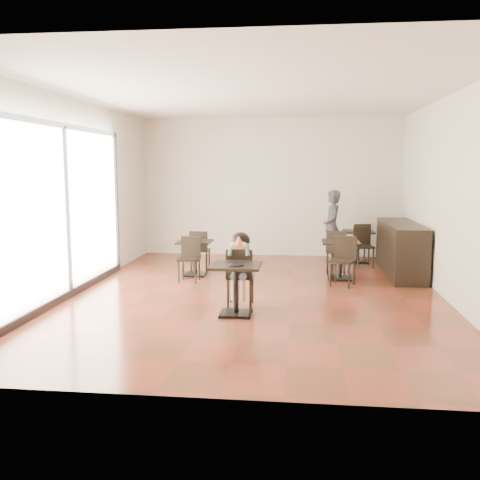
# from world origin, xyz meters

# --- Properties ---
(floor) EXTENTS (6.00, 8.00, 0.01)m
(floor) POSITION_xyz_m (0.00, 0.00, 0.00)
(floor) COLOR maroon
(floor) RESTS_ON ground
(ceiling) EXTENTS (6.00, 8.00, 0.01)m
(ceiling) POSITION_xyz_m (0.00, 0.00, 3.20)
(ceiling) COLOR white
(ceiling) RESTS_ON floor
(wall_back) EXTENTS (6.00, 0.01, 3.20)m
(wall_back) POSITION_xyz_m (0.00, 4.00, 1.60)
(wall_back) COLOR beige
(wall_back) RESTS_ON floor
(wall_front) EXTENTS (6.00, 0.01, 3.20)m
(wall_front) POSITION_xyz_m (0.00, -4.00, 1.60)
(wall_front) COLOR beige
(wall_front) RESTS_ON floor
(wall_left) EXTENTS (0.01, 8.00, 3.20)m
(wall_left) POSITION_xyz_m (-3.00, 0.00, 1.60)
(wall_left) COLOR beige
(wall_left) RESTS_ON floor
(wall_right) EXTENTS (0.01, 8.00, 3.20)m
(wall_right) POSITION_xyz_m (3.00, 0.00, 1.60)
(wall_right) COLOR beige
(wall_right) RESTS_ON floor
(storefront_window) EXTENTS (0.04, 4.50, 2.60)m
(storefront_window) POSITION_xyz_m (-2.97, -0.50, 1.40)
(storefront_window) COLOR white
(storefront_window) RESTS_ON floor
(child_table) EXTENTS (0.69, 0.69, 0.73)m
(child_table) POSITION_xyz_m (-0.17, -1.25, 0.36)
(child_table) COLOR black
(child_table) RESTS_ON floor
(child_chair) EXTENTS (0.39, 0.39, 0.88)m
(child_chair) POSITION_xyz_m (-0.17, -0.70, 0.44)
(child_chair) COLOR black
(child_chair) RESTS_ON floor
(child) EXTENTS (0.39, 0.55, 1.10)m
(child) POSITION_xyz_m (-0.17, -0.70, 0.55)
(child) COLOR slate
(child) RESTS_ON child_chair
(plate) EXTENTS (0.25, 0.25, 0.01)m
(plate) POSITION_xyz_m (-0.17, -1.35, 0.74)
(plate) COLOR black
(plate) RESTS_ON child_table
(pizza_slice) EXTENTS (0.26, 0.20, 0.06)m
(pizza_slice) POSITION_xyz_m (-0.17, -0.89, 0.95)
(pizza_slice) COLOR tan
(pizza_slice) RESTS_ON child
(adult_patron) EXTENTS (0.47, 0.63, 1.59)m
(adult_patron) POSITION_xyz_m (1.38, 2.97, 0.79)
(adult_patron) COLOR #37373C
(adult_patron) RESTS_ON floor
(cafe_table_mid) EXTENTS (0.86, 0.86, 0.72)m
(cafe_table_mid) POSITION_xyz_m (1.45, 1.38, 0.36)
(cafe_table_mid) COLOR black
(cafe_table_mid) RESTS_ON floor
(cafe_table_left) EXTENTS (0.66, 0.66, 0.67)m
(cafe_table_left) POSITION_xyz_m (-1.29, 1.42, 0.34)
(cafe_table_left) COLOR black
(cafe_table_left) RESTS_ON floor
(cafe_table_back) EXTENTS (0.76, 0.76, 0.69)m
(cafe_table_back) POSITION_xyz_m (1.97, 3.27, 0.35)
(cafe_table_back) COLOR black
(cafe_table_back) RESTS_ON floor
(chair_mid_a) EXTENTS (0.49, 0.49, 0.86)m
(chair_mid_a) POSITION_xyz_m (1.45, 1.93, 0.43)
(chair_mid_a) COLOR black
(chair_mid_a) RESTS_ON floor
(chair_mid_b) EXTENTS (0.49, 0.49, 0.86)m
(chair_mid_b) POSITION_xyz_m (1.45, 0.83, 0.43)
(chair_mid_b) COLOR black
(chair_mid_b) RESTS_ON floor
(chair_left_a) EXTENTS (0.37, 0.37, 0.81)m
(chair_left_a) POSITION_xyz_m (-1.29, 1.97, 0.40)
(chair_left_a) COLOR black
(chair_left_a) RESTS_ON floor
(chair_left_b) EXTENTS (0.37, 0.37, 0.81)m
(chair_left_b) POSITION_xyz_m (-1.29, 0.87, 0.40)
(chair_left_b) COLOR black
(chair_left_b) RESTS_ON floor
(chair_back_a) EXTENTS (0.43, 0.43, 0.83)m
(chair_back_a) POSITION_xyz_m (2.03, 3.50, 0.42)
(chair_back_a) COLOR black
(chair_back_a) RESTS_ON floor
(chair_back_b) EXTENTS (0.43, 0.43, 0.83)m
(chair_back_b) POSITION_xyz_m (2.03, 2.72, 0.42)
(chair_back_b) COLOR black
(chair_back_b) RESTS_ON floor
(service_counter) EXTENTS (0.60, 2.40, 1.00)m
(service_counter) POSITION_xyz_m (2.65, 2.00, 0.50)
(service_counter) COLOR black
(service_counter) RESTS_ON floor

